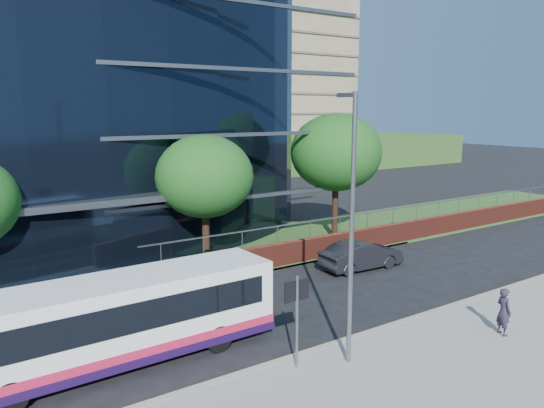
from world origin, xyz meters
TOP-DOWN VIEW (x-y plane):
  - ground at (0.00, 0.00)m, footprint 200.00×200.00m
  - kerb at (0.00, -1.00)m, footprint 80.00×0.25m
  - yellow_line_outer at (0.00, -0.80)m, footprint 80.00×0.08m
  - yellow_line_inner at (0.00, -0.65)m, footprint 80.00×0.08m
  - grass_verge at (24.00, 11.00)m, footprint 36.00×8.00m
  - retaining_wall at (20.00, 7.30)m, footprint 34.00×0.40m
  - apartment_block at (32.00, 57.21)m, footprint 60.00×42.00m
  - street_sign at (4.50, -1.59)m, footprint 0.85×0.09m
  - tree_far_c at (7.00, 9.00)m, footprint 4.62×4.62m
  - tree_far_d at (16.00, 10.00)m, footprint 5.28×5.28m
  - tree_dist_e at (24.00, 40.00)m, footprint 4.62×4.62m
  - tree_dist_f at (40.00, 42.00)m, footprint 4.29×4.29m
  - streetlight_east at (6.00, -2.17)m, footprint 0.15×0.77m
  - city_bus at (0.44, 1.80)m, footprint 9.95×2.48m
  - parked_car at (13.22, 4.83)m, footprint 4.30×1.71m
  - pedestrian at (11.63, -3.67)m, footprint 0.54×0.68m

SIDE VIEW (x-z plane):
  - ground at x=0.00m, z-range 0.00..0.00m
  - yellow_line_outer at x=0.00m, z-range 0.00..0.01m
  - yellow_line_inner at x=0.00m, z-range 0.00..0.01m
  - grass_verge at x=24.00m, z-range 0.00..0.12m
  - kerb at x=0.00m, z-range 0.00..0.16m
  - retaining_wall at x=20.00m, z-range -0.44..1.67m
  - parked_car at x=13.22m, z-range 0.00..1.39m
  - pedestrian at x=11.63m, z-range 0.15..1.78m
  - city_bus at x=0.44m, z-range 0.08..2.76m
  - street_sign at x=4.50m, z-range 0.75..3.55m
  - tree_dist_f at x=40.00m, z-range 1.19..7.23m
  - streetlight_east at x=6.00m, z-range 0.44..8.44m
  - tree_far_c at x=7.00m, z-range 1.28..7.79m
  - tree_dist_e at x=24.00m, z-range 1.28..7.79m
  - tree_far_d at x=16.00m, z-range 1.47..8.91m
  - apartment_block at x=32.00m, z-range -3.89..26.11m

